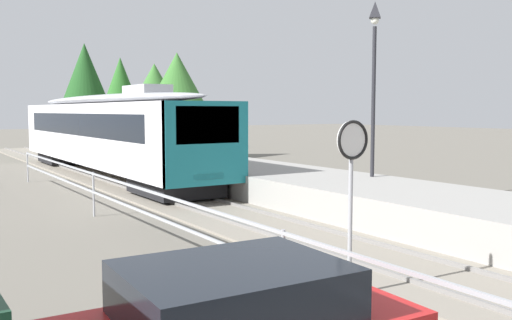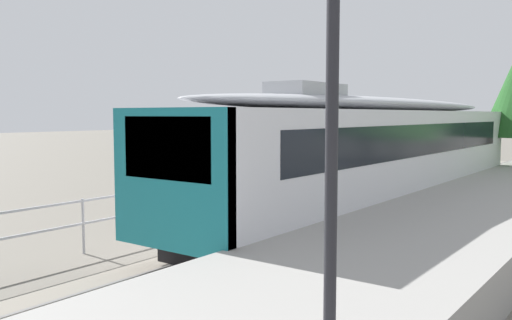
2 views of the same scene
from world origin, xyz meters
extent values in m
plane|color=#6B665B|center=(-3.00, 22.00, 0.00)|extent=(160.00, 160.00, 0.00)
cube|color=gray|center=(0.00, 22.00, 0.03)|extent=(3.20, 60.00, 0.06)
cube|color=slate|center=(-0.72, 22.00, 0.10)|extent=(0.08, 60.00, 0.08)
cube|color=slate|center=(0.72, 22.00, 0.10)|extent=(0.08, 60.00, 0.08)
cube|color=silver|center=(0.00, 29.85, 1.96)|extent=(2.80, 18.91, 2.55)
cube|color=#19757F|center=(0.00, 20.49, 1.96)|extent=(2.80, 0.24, 2.55)
cube|color=black|center=(0.00, 20.41, 2.53)|extent=(2.13, 0.08, 1.12)
cube|color=black|center=(0.00, 29.85, 2.37)|extent=(2.82, 15.89, 0.92)
ellipsoid|color=#A8AAAF|center=(0.00, 29.85, 3.42)|extent=(2.69, 18.16, 0.44)
cube|color=#A8AAAF|center=(0.00, 25.12, 3.70)|extent=(1.10, 2.20, 0.36)
cube|color=#EAE5C6|center=(0.00, 20.42, 0.97)|extent=(1.00, 0.10, 0.20)
cube|color=black|center=(0.00, 22.79, 0.42)|extent=(2.24, 3.20, 0.55)
cube|color=black|center=(0.00, 36.90, 0.42)|extent=(2.24, 3.20, 0.55)
cube|color=#999691|center=(3.25, 22.00, 0.45)|extent=(3.90, 60.00, 0.90)
cylinder|color=#232328|center=(4.53, 18.11, 3.20)|extent=(0.12, 0.12, 4.60)
cylinder|color=#9EA0A5|center=(-3.30, 21.00, 0.62)|extent=(0.06, 0.06, 1.25)
cylinder|color=#9EA0A5|center=(-3.30, 30.00, 0.62)|extent=(0.06, 0.06, 1.25)
camera|label=1|loc=(-7.93, 5.62, 2.95)|focal=39.24mm
camera|label=2|loc=(6.93, 13.69, 3.11)|focal=38.09mm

